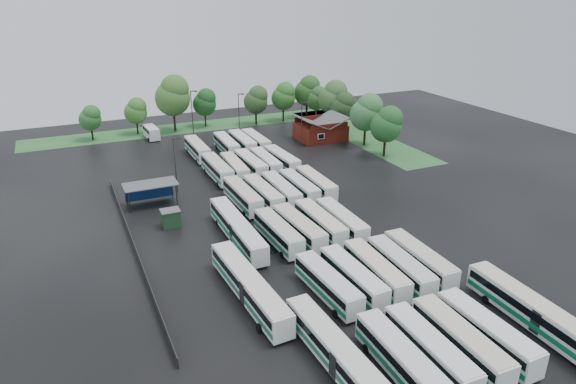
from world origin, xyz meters
name	(u,v)px	position (x,y,z in m)	size (l,w,h in m)	color
ground	(311,242)	(0.00, 0.00, 0.00)	(160.00, 160.00, 0.00)	black
brick_building	(321,131)	(24.00, 42.77, 1.87)	(10.07, 8.60, 5.39)	maroon
wash_shed	(150,186)	(-17.20, 22.02, 2.99)	(8.20, 4.20, 3.58)	#2D2D30
utility_hut	(171,218)	(-16.20, 12.60, 1.32)	(2.70, 2.20, 2.62)	#19381F
grass_strip_north	(198,127)	(2.00, 64.80, 0.01)	(80.00, 10.00, 0.01)	#2D672E
grass_strip_east	(358,134)	(34.00, 42.80, 0.01)	(10.00, 50.00, 0.01)	#2D672E
west_fence	(134,245)	(-22.20, 8.00, 0.60)	(0.10, 50.00, 1.20)	#2D2D30
bus_r0c0	(400,358)	(-4.33, -25.81, 1.75)	(2.67, 11.48, 3.18)	white
bus_r0c1	(430,350)	(-1.16, -25.99, 1.75)	(2.70, 11.50, 3.19)	white
bus_r0c2	(460,341)	(2.16, -26.22, 1.79)	(2.75, 11.73, 3.25)	white
bus_r0c3	(487,332)	(5.39, -26.21, 1.77)	(2.66, 11.61, 3.22)	white
bus_r1c0	(328,284)	(-4.31, -12.44, 1.71)	(2.88, 11.26, 3.11)	white
bus_r1c1	(353,277)	(-1.06, -12.40, 1.73)	(2.61, 11.33, 3.14)	white
bus_r1c2	(375,271)	(2.04, -12.30, 1.75)	(2.85, 11.53, 3.19)	white
bus_r1c3	(400,266)	(5.16, -12.72, 1.75)	(2.92, 11.56, 3.19)	white
bus_r1c4	(419,259)	(8.24, -12.38, 1.78)	(2.72, 11.68, 3.24)	white
bus_r2c0	(278,232)	(-4.28, 1.36, 1.72)	(2.70, 11.31, 3.13)	white
bus_r2c1	(299,228)	(-1.26, 1.34, 1.77)	(3.03, 11.66, 3.22)	white
bus_r2c2	(320,223)	(2.10, 1.53, 1.78)	(2.49, 11.61, 3.23)	white
bus_r2c3	(341,221)	(5.12, 0.92, 1.75)	(2.61, 11.46, 3.18)	white
bus_r3c0	(243,196)	(-4.36, 15.11, 1.77)	(2.68, 11.60, 3.22)	white
bus_r3c1	(263,194)	(-1.16, 14.65, 1.76)	(2.71, 11.58, 3.21)	white
bus_r3c2	(281,191)	(1.96, 14.64, 1.77)	(2.69, 11.64, 3.23)	white
bus_r3c3	(299,187)	(5.34, 15.02, 1.71)	(2.39, 11.16, 3.11)	white
bus_r3c4	(316,184)	(8.47, 15.14, 1.74)	(2.62, 11.39, 3.16)	white
bus_r4c0	(217,169)	(-4.31, 28.55, 1.81)	(2.59, 11.83, 3.29)	white
bus_r4c1	(235,168)	(-1.16, 28.21, 1.71)	(2.84, 11.26, 3.11)	white
bus_r4c2	(250,164)	(2.06, 28.69, 1.74)	(2.63, 11.43, 3.17)	white
bus_r4c3	(266,162)	(5.05, 28.69, 1.71)	(2.62, 11.23, 3.11)	white
bus_r4c4	(282,160)	(8.29, 28.67, 1.74)	(2.84, 11.46, 3.17)	white
bus_r5c0	(197,149)	(-4.34, 41.79, 1.77)	(2.48, 11.54, 3.21)	white
bus_r5c2	(226,145)	(1.89, 42.14, 1.74)	(2.74, 11.41, 3.16)	white
bus_r5c3	(242,142)	(5.34, 42.18, 1.77)	(2.66, 11.59, 3.21)	white
bus_r5c4	(256,141)	(8.26, 42.00, 1.73)	(2.44, 11.34, 3.15)	white
artic_bus_west_a	(339,356)	(-9.07, -23.27, 1.72)	(2.86, 16.80, 3.11)	white
artic_bus_west_b	(237,229)	(-8.96, 4.50, 1.78)	(2.49, 17.30, 3.21)	white
artic_bus_west_c	(249,286)	(-12.46, -9.40, 1.79)	(3.27, 17.47, 3.22)	white
artic_bus_east	(537,315)	(12.04, -26.25, 1.79)	(2.82, 17.41, 3.22)	white
minibus	(151,132)	(-10.17, 59.06, 1.51)	(2.71, 6.37, 2.73)	white
tree_north_0	(91,118)	(-22.20, 63.21, 5.09)	(4.78, 4.78, 7.92)	black
tree_north_1	(136,111)	(-12.24, 64.21, 5.49)	(5.15, 5.15, 8.54)	black
tree_north_2	(173,95)	(-3.78, 62.83, 8.54)	(8.01, 8.01, 13.27)	black
tree_north_3	(205,102)	(3.97, 64.21, 5.97)	(5.60, 5.60, 9.27)	black
tree_north_4	(256,100)	(15.80, 60.67, 6.19)	(5.81, 5.81, 9.63)	black
tree_north_5	(284,96)	(23.34, 61.18, 6.35)	(5.96, 5.96, 9.87)	black
tree_north_6	(308,90)	(30.28, 61.79, 7.03)	(6.60, 6.60, 10.93)	black
tree_east_0	(387,124)	(30.38, 26.87, 6.62)	(6.22, 6.22, 10.30)	black
tree_east_1	(367,112)	(30.81, 34.89, 7.24)	(6.80, 6.80, 11.26)	black
tree_east_2	(343,106)	(31.83, 46.66, 6.02)	(5.65, 5.65, 9.35)	black
tree_east_3	(334,97)	(31.64, 50.79, 7.36)	(6.90, 6.90, 11.43)	#372818
tree_east_4	(317,98)	(31.44, 58.87, 5.55)	(5.21, 5.21, 8.63)	#312415
lamp_post_ne	(302,121)	(18.36, 40.57, 5.42)	(1.44, 0.28, 9.34)	#2D2D30
lamp_post_nw	(176,161)	(-12.21, 25.29, 5.46)	(1.45, 0.28, 9.41)	#2D2D30
lamp_post_back_w	(193,112)	(-1.61, 54.52, 6.30)	(1.67, 0.33, 10.85)	#2D2D30
lamp_post_back_e	(239,111)	(8.91, 53.72, 5.52)	(1.46, 0.29, 9.50)	#2D2D30
puddle_0	(410,330)	(0.51, -21.13, 0.00)	(4.72, 4.72, 0.01)	black
puddle_1	(477,321)	(7.71, -22.84, 0.00)	(3.86, 3.86, 0.01)	black
puddle_2	(264,244)	(-6.12, 2.04, 0.00)	(5.97, 5.97, 0.01)	black
puddle_3	(342,235)	(4.85, 0.19, 0.00)	(4.74, 4.74, 0.01)	black
puddle_4	(506,295)	(14.30, -20.42, 0.00)	(2.84, 2.84, 0.01)	black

